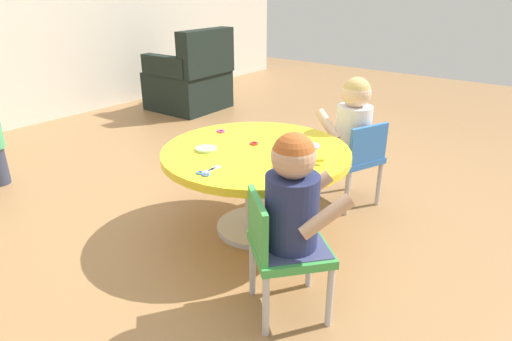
# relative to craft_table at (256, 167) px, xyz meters

# --- Properties ---
(ground_plane) EXTENTS (10.00, 10.00, 0.00)m
(ground_plane) POSITION_rel_craft_table_xyz_m (0.00, 0.00, -0.38)
(ground_plane) COLOR #9E7247
(craft_table) EXTENTS (0.99, 0.99, 0.48)m
(craft_table) POSITION_rel_craft_table_xyz_m (0.00, 0.00, 0.00)
(craft_table) COLOR silver
(craft_table) RESTS_ON ground
(child_chair_left) EXTENTS (0.42, 0.42, 0.54)m
(child_chair_left) POSITION_rel_craft_table_xyz_m (-0.46, -0.50, -0.07)
(child_chair_left) COLOR #B7B7BC
(child_chair_left) RESTS_ON ground
(seated_child_left) EXTENTS (0.44, 0.43, 0.51)m
(seated_child_left) POSITION_rel_craft_table_xyz_m (-0.43, -0.52, 0.15)
(seated_child_left) COLOR #3F4772
(seated_child_left) RESTS_ON ground
(child_chair_right) EXTENTS (0.39, 0.39, 0.54)m
(child_chair_right) POSITION_rel_craft_table_xyz_m (0.62, -0.27, -0.07)
(child_chair_right) COLOR #B7B7BC
(child_chair_right) RESTS_ON ground
(seated_child_right) EXTENTS (0.37, 0.42, 0.51)m
(seated_child_right) POSITION_rel_craft_table_xyz_m (0.63, -0.24, 0.15)
(seated_child_right) COLOR #3F4772
(seated_child_right) RESTS_ON ground
(armchair_dark) EXTENTS (0.74, 0.75, 0.85)m
(armchair_dark) POSITION_rel_craft_table_xyz_m (1.60, 2.15, -0.07)
(armchair_dark) COLOR black
(armchair_dark) RESTS_ON ground
(rolling_pin) EXTENTS (0.18, 0.18, 0.05)m
(rolling_pin) POSITION_rel_craft_table_xyz_m (-0.04, -0.30, 0.12)
(rolling_pin) COLOR green
(rolling_pin) RESTS_ON craft_table
(craft_scissors) EXTENTS (0.14, 0.07, 0.01)m
(craft_scissors) POSITION_rel_craft_table_xyz_m (-0.38, -0.01, 0.10)
(craft_scissors) COLOR silver
(craft_scissors) RESTS_ON craft_table
(playdough_blob_0) EXTENTS (0.11, 0.11, 0.01)m
(playdough_blob_0) POSITION_rel_craft_table_xyz_m (0.21, -0.20, 0.11)
(playdough_blob_0) COLOR pink
(playdough_blob_0) RESTS_ON craft_table
(playdough_blob_1) EXTENTS (0.11, 0.11, 0.01)m
(playdough_blob_1) POSITION_rel_craft_table_xyz_m (-0.17, 0.20, 0.11)
(playdough_blob_1) COLOR #B2E58C
(playdough_blob_1) RESTS_ON craft_table
(cookie_cutter_0) EXTENTS (0.05, 0.05, 0.01)m
(cookie_cutter_0) POSITION_rel_craft_table_xyz_m (0.08, -0.08, 0.10)
(cookie_cutter_0) COLOR red
(cookie_cutter_0) RESTS_ON craft_table
(cookie_cutter_1) EXTENTS (0.05, 0.05, 0.01)m
(cookie_cutter_1) POSITION_rel_craft_table_xyz_m (0.15, -0.05, 0.10)
(cookie_cutter_1) COLOR #4CB259
(cookie_cutter_1) RESTS_ON craft_table
(cookie_cutter_2) EXTENTS (0.05, 0.05, 0.01)m
(cookie_cutter_2) POSITION_rel_craft_table_xyz_m (0.06, 0.06, 0.10)
(cookie_cutter_2) COLOR red
(cookie_cutter_2) RESTS_ON craft_table
(cookie_cutter_3) EXTENTS (0.05, 0.05, 0.01)m
(cookie_cutter_3) POSITION_rel_craft_table_xyz_m (0.10, 0.34, 0.10)
(cookie_cutter_3) COLOR #D83FA5
(cookie_cutter_3) RESTS_ON craft_table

